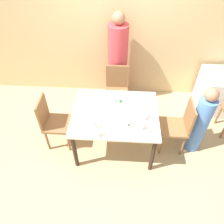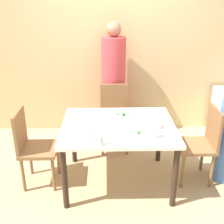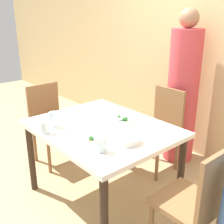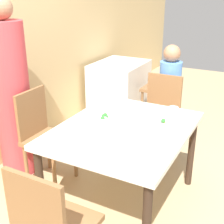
{
  "view_description": "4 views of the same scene",
  "coord_description": "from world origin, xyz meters",
  "views": [
    {
      "loc": [
        0.09,
        -2.2,
        2.9
      ],
      "look_at": [
        -0.04,
        -0.06,
        0.8
      ],
      "focal_mm": 35.0,
      "sensor_mm": 36.0,
      "label": 1
    },
    {
      "loc": [
        -0.13,
        -2.73,
        2.03
      ],
      "look_at": [
        -0.07,
        -0.02,
        0.89
      ],
      "focal_mm": 45.0,
      "sensor_mm": 36.0,
      "label": 2
    },
    {
      "loc": [
        1.74,
        -1.39,
        1.67
      ],
      "look_at": [
        0.08,
        0.05,
        0.87
      ],
      "focal_mm": 45.0,
      "sensor_mm": 36.0,
      "label": 3
    },
    {
      "loc": [
        -2.03,
        -0.97,
        1.78
      ],
      "look_at": [
        -0.03,
        0.09,
        0.85
      ],
      "focal_mm": 50.0,
      "sensor_mm": 36.0,
      "label": 4
    }
  ],
  "objects": [
    {
      "name": "chair_child_spot",
      "position": [
        0.95,
        0.03,
        0.49
      ],
      "size": [
        0.4,
        0.4,
        0.9
      ],
      "rotation": [
        0.0,
        0.0,
        -1.57
      ],
      "color": "brown",
      "rests_on": "ground_plane"
    },
    {
      "name": "glass_water_short",
      "position": [
        -0.27,
        -0.31,
        0.79
      ],
      "size": [
        0.07,
        0.07,
        0.13
      ],
      "color": "silver",
      "rests_on": "dining_table"
    },
    {
      "name": "bowl_curry",
      "position": [
        0.37,
        -0.05,
        0.75
      ],
      "size": [
        0.2,
        0.2,
        0.05
      ],
      "color": "silver",
      "rests_on": "dining_table"
    },
    {
      "name": "wall_back",
      "position": [
        0.0,
        1.45,
        1.35
      ],
      "size": [
        10.0,
        0.06,
        2.7
      ],
      "color": "tan",
      "rests_on": "ground_plane"
    },
    {
      "name": "person_child",
      "position": [
        1.24,
        0.03,
        0.56
      ],
      "size": [
        0.24,
        0.24,
        1.18
      ],
      "color": "#5184D1",
      "rests_on": "ground_plane"
    },
    {
      "name": "spoon_steel",
      "position": [
        -0.12,
        -0.0,
        0.73
      ],
      "size": [
        0.18,
        0.04,
        0.01
      ],
      "color": "silver",
      "rests_on": "dining_table"
    },
    {
      "name": "chair_adult_spot",
      "position": [
        -0.02,
        0.83,
        0.49
      ],
      "size": [
        0.4,
        0.4,
        0.9
      ],
      "color": "brown",
      "rests_on": "ground_plane"
    },
    {
      "name": "plate_rice_adult",
      "position": [
        0.16,
        -0.21,
        0.74
      ],
      "size": [
        0.22,
        0.22,
        0.05
      ],
      "color": "white",
      "rests_on": "dining_table"
    },
    {
      "name": "plate_rice_child",
      "position": [
        0.03,
        0.19,
        0.74
      ],
      "size": [
        0.23,
        0.23,
        0.06
      ],
      "color": "white",
      "rests_on": "dining_table"
    },
    {
      "name": "ground_plane",
      "position": [
        0.0,
        0.0,
        0.0
      ],
      "size": [
        10.0,
        10.0,
        0.0
      ],
      "primitive_type": "plane",
      "color": "tan"
    },
    {
      "name": "fork_steel",
      "position": [
        -0.5,
        0.36,
        0.73
      ],
      "size": [
        0.18,
        0.08,
        0.01
      ],
      "color": "silver",
      "rests_on": "dining_table"
    },
    {
      "name": "chair_empty_left",
      "position": [
        -0.95,
        0.0,
        0.49
      ],
      "size": [
        0.4,
        0.4,
        0.9
      ],
      "rotation": [
        0.0,
        0.0,
        1.57
      ],
      "color": "brown",
      "rests_on": "ground_plane"
    },
    {
      "name": "glass_water_center",
      "position": [
        0.34,
        -0.29,
        0.78
      ],
      "size": [
        0.08,
        0.08,
        0.11
      ],
      "color": "silver",
      "rests_on": "dining_table"
    },
    {
      "name": "person_adult",
      "position": [
        -0.02,
        1.17,
        0.79
      ],
      "size": [
        0.34,
        0.34,
        1.7
      ],
      "color": "#C63D42",
      "rests_on": "ground_plane"
    },
    {
      "name": "glass_water_tall",
      "position": [
        -0.19,
        -0.43,
        0.78
      ],
      "size": [
        0.07,
        0.07,
        0.1
      ],
      "color": "silver",
      "rests_on": "dining_table"
    },
    {
      "name": "dining_table",
      "position": [
        0.0,
        0.0,
        0.64
      ],
      "size": [
        1.21,
        0.98,
        0.73
      ],
      "color": "silver",
      "rests_on": "ground_plane"
    },
    {
      "name": "background_table",
      "position": [
        1.94,
        1.01,
        0.37
      ],
      "size": [
        0.85,
        0.66,
        0.73
      ],
      "color": "silver",
      "rests_on": "ground_plane"
    }
  ]
}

